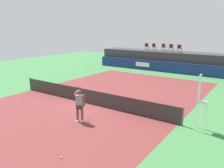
% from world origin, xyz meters
% --- Properties ---
extents(ground_plane, '(48.00, 48.00, 0.00)m').
position_xyz_m(ground_plane, '(0.00, 3.00, 0.00)').
color(ground_plane, '#3D7A42').
extents(court_inner, '(12.00, 22.00, 0.00)m').
position_xyz_m(court_inner, '(0.00, 0.00, 0.00)').
color(court_inner, maroon).
rests_on(court_inner, ground).
extents(sponsor_wall, '(18.00, 0.22, 1.20)m').
position_xyz_m(sponsor_wall, '(-0.01, 13.50, 0.60)').
color(sponsor_wall, navy).
rests_on(sponsor_wall, ground).
extents(spectator_platform, '(18.00, 2.80, 2.20)m').
position_xyz_m(spectator_platform, '(0.00, 15.30, 1.10)').
color(spectator_platform, '#38383D').
rests_on(spectator_platform, ground).
extents(spectator_chair_far_left, '(0.44, 0.44, 0.89)m').
position_xyz_m(spectator_chair_far_left, '(-3.31, 15.24, 2.69)').
color(spectator_chair_far_left, '#561919').
rests_on(spectator_chair_far_left, spectator_platform).
extents(spectator_chair_left, '(0.47, 0.47, 0.89)m').
position_xyz_m(spectator_chair_left, '(-2.30, 15.20, 2.69)').
color(spectator_chair_left, '#561919').
rests_on(spectator_chair_left, spectator_platform).
extents(spectator_chair_center, '(0.45, 0.45, 0.89)m').
position_xyz_m(spectator_chair_center, '(-1.12, 15.36, 2.69)').
color(spectator_chair_center, '#561919').
rests_on(spectator_chair_center, spectator_platform).
extents(spectator_chair_right, '(0.46, 0.46, 0.89)m').
position_xyz_m(spectator_chair_right, '(-0.12, 15.19, 2.69)').
color(spectator_chair_right, '#561919').
rests_on(spectator_chair_right, spectator_platform).
extents(spectator_chair_far_right, '(0.46, 0.46, 0.89)m').
position_xyz_m(spectator_chair_far_right, '(0.94, 14.94, 2.69)').
color(spectator_chair_far_right, '#561919').
rests_on(spectator_chair_far_right, spectator_platform).
extents(umpire_chair, '(0.44, 0.44, 2.76)m').
position_xyz_m(umpire_chair, '(6.98, -0.00, 1.59)').
color(umpire_chair, white).
rests_on(umpire_chair, ground).
extents(tennis_net, '(12.40, 0.02, 0.95)m').
position_xyz_m(tennis_net, '(0.00, 0.00, 0.47)').
color(tennis_net, '#2D2D2D').
rests_on(tennis_net, ground).
extents(net_post_near, '(0.10, 0.10, 1.00)m').
position_xyz_m(net_post_near, '(-6.20, 0.00, 0.50)').
color(net_post_near, '#4C4C51').
rests_on(net_post_near, ground).
extents(net_post_far, '(0.10, 0.10, 1.00)m').
position_xyz_m(net_post_far, '(6.20, 0.00, 0.50)').
color(net_post_far, '#4C4C51').
rests_on(net_post_far, ground).
extents(tennis_player, '(1.09, 1.01, 1.77)m').
position_xyz_m(tennis_player, '(1.52, -2.56, 0.96)').
color(tennis_player, white).
rests_on(tennis_player, court_inner).
extents(tennis_ball, '(0.07, 0.07, 0.07)m').
position_xyz_m(tennis_ball, '(3.34, -5.64, 0.04)').
color(tennis_ball, '#D8EA33').
rests_on(tennis_ball, court_inner).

